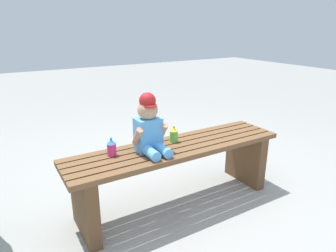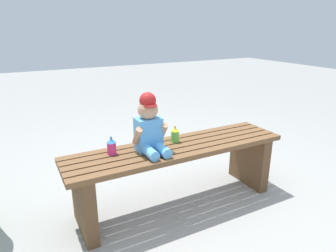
# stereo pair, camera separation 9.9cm
# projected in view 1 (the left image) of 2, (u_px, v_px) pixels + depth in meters

# --- Properties ---
(ground_plane) EXTENTS (16.00, 16.00, 0.00)m
(ground_plane) POSITION_uv_depth(u_px,v_px,m) (177.00, 203.00, 2.30)
(ground_plane) COLOR #999993
(park_bench) EXTENTS (1.63, 0.39, 0.48)m
(park_bench) POSITION_uv_depth(u_px,v_px,m) (177.00, 165.00, 2.19)
(park_bench) COLOR brown
(park_bench) RESTS_ON ground_plane
(child_figure) EXTENTS (0.23, 0.27, 0.40)m
(child_figure) POSITION_uv_depth(u_px,v_px,m) (149.00, 127.00, 1.99)
(child_figure) COLOR #59A5E5
(child_figure) RESTS_ON park_bench
(sippy_cup_left) EXTENTS (0.06, 0.06, 0.12)m
(sippy_cup_left) POSITION_uv_depth(u_px,v_px,m) (112.00, 147.00, 1.96)
(sippy_cup_left) COLOR #E5337F
(sippy_cup_left) RESTS_ON park_bench
(sippy_cup_right) EXTENTS (0.06, 0.06, 0.12)m
(sippy_cup_right) POSITION_uv_depth(u_px,v_px,m) (174.00, 134.00, 2.20)
(sippy_cup_right) COLOR #66CC4C
(sippy_cup_right) RESTS_ON park_bench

